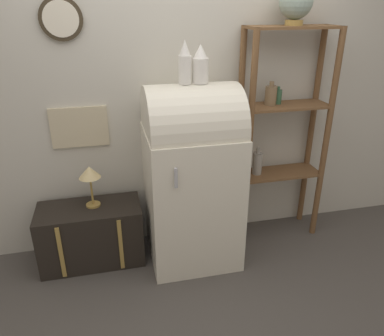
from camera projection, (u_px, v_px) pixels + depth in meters
ground_plane at (198, 269)px, 2.99m from camera, size 12.00×12.00×0.00m
wall_back at (181, 85)px, 2.95m from camera, size 7.00×0.09×2.70m
refrigerator at (192, 173)px, 2.88m from camera, size 0.69×0.69×1.43m
suitcase_trunk at (92, 234)px, 3.00m from camera, size 0.80×0.40×0.49m
shelf_unit at (282, 126)px, 3.08m from camera, size 0.73×0.30×1.79m
globe at (296, 3)px, 2.70m from camera, size 0.24×0.24×0.28m
vase_left at (185, 64)px, 2.54m from camera, size 0.09×0.09×0.29m
vase_center at (200, 65)px, 2.57m from camera, size 0.11×0.11×0.26m
desk_lamp at (90, 175)px, 2.82m from camera, size 0.16×0.16×0.33m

